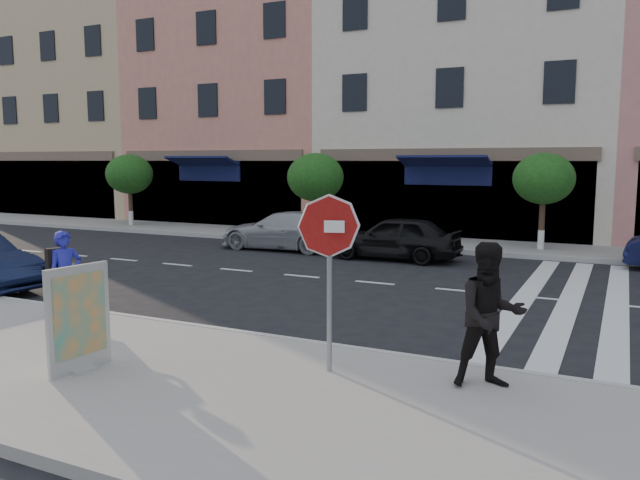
{
  "coord_description": "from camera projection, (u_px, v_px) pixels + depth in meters",
  "views": [
    {
      "loc": [
        5.33,
        -9.88,
        2.95
      ],
      "look_at": [
        0.02,
        0.95,
        1.4
      ],
      "focal_mm": 35.0,
      "sensor_mm": 36.0,
      "label": 1
    }
  ],
  "objects": [
    {
      "name": "ground",
      "position": [
        297.0,
        321.0,
        11.5
      ],
      "size": [
        120.0,
        120.0,
        0.0
      ],
      "primitive_type": "plane",
      "color": "black",
      "rests_on": "ground"
    },
    {
      "name": "sidewalk_near",
      "position": [
        161.0,
        381.0,
        8.15
      ],
      "size": [
        60.0,
        4.5,
        0.15
      ],
      "primitive_type": "cube",
      "color": "gray",
      "rests_on": "ground"
    },
    {
      "name": "sidewalk_far",
      "position": [
        449.0,
        245.0,
        21.29
      ],
      "size": [
        60.0,
        3.0,
        0.15
      ],
      "primitive_type": "cube",
      "color": "gray",
      "rests_on": "ground"
    },
    {
      "name": "building_west_far",
      "position": [
        97.0,
        106.0,
        35.49
      ],
      "size": [
        12.0,
        9.0,
        12.0
      ],
      "primitive_type": "cube",
      "color": "tan",
      "rests_on": "ground"
    },
    {
      "name": "building_west_mid",
      "position": [
        262.0,
        77.0,
        30.56
      ],
      "size": [
        10.0,
        9.0,
        14.0
      ],
      "primitive_type": "cube",
      "color": "tan",
      "rests_on": "ground"
    },
    {
      "name": "building_centre",
      "position": [
        477.0,
        99.0,
        26.16
      ],
      "size": [
        11.0,
        9.0,
        11.0
      ],
      "primitive_type": "cube",
      "color": "beige",
      "rests_on": "ground"
    },
    {
      "name": "street_tree_wa",
      "position": [
        129.0,
        175.0,
        26.94
      ],
      "size": [
        2.0,
        2.0,
        3.05
      ],
      "color": "#473323",
      "rests_on": "sidewalk_far"
    },
    {
      "name": "street_tree_wb",
      "position": [
        315.0,
        178.0,
        23.01
      ],
      "size": [
        2.1,
        2.1,
        3.06
      ],
      "color": "#473323",
      "rests_on": "sidewalk_far"
    },
    {
      "name": "street_tree_c",
      "position": [
        544.0,
        179.0,
        19.51
      ],
      "size": [
        1.9,
        1.9,
        3.04
      ],
      "color": "#473323",
      "rests_on": "sidewalk_far"
    },
    {
      "name": "stop_sign",
      "position": [
        329.0,
        243.0,
        8.1
      ],
      "size": [
        0.81,
        0.27,
        2.37
      ],
      "rotation": [
        0.0,
        0.0,
        0.29
      ],
      "color": "gray",
      "rests_on": "sidewalk_near"
    },
    {
      "name": "photographer",
      "position": [
        66.0,
        275.0,
        10.97
      ],
      "size": [
        0.56,
        0.67,
        1.57
      ],
      "primitive_type": "imported",
      "rotation": [
        0.0,
        0.0,
        1.19
      ],
      "color": "#212298",
      "rests_on": "sidewalk_near"
    },
    {
      "name": "walker",
      "position": [
        490.0,
        315.0,
        7.64
      ],
      "size": [
        1.1,
        1.02,
        1.81
      ],
      "primitive_type": "imported",
      "rotation": [
        0.0,
        0.0,
        0.5
      ],
      "color": "black",
      "rests_on": "sidewalk_near"
    },
    {
      "name": "poster_board",
      "position": [
        79.0,
        320.0,
        8.25
      ],
      "size": [
        0.37,
        0.93,
        1.43
      ],
      "rotation": [
        0.0,
        0.0,
        -0.13
      ],
      "color": "beige",
      "rests_on": "sidewalk_near"
    },
    {
      "name": "car_far_left",
      "position": [
        285.0,
        230.0,
        20.63
      ],
      "size": [
        4.43,
        1.86,
        1.28
      ],
      "primitive_type": "imported",
      "rotation": [
        0.0,
        0.0,
        -1.55
      ],
      "color": "#A5A5AA",
      "rests_on": "ground"
    },
    {
      "name": "car_far_mid",
      "position": [
        395.0,
        238.0,
        18.52
      ],
      "size": [
        3.89,
        1.6,
        1.32
      ],
      "primitive_type": "imported",
      "rotation": [
        0.0,
        0.0,
        -1.56
      ],
      "color": "black",
      "rests_on": "ground"
    }
  ]
}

